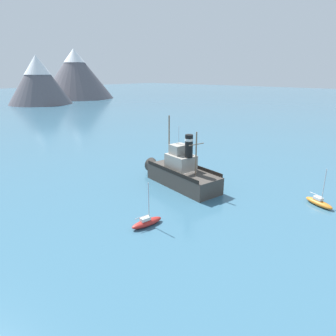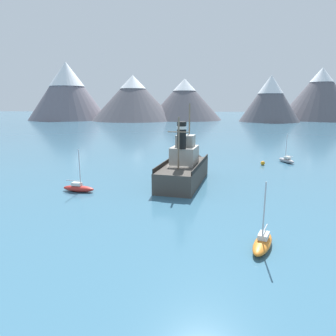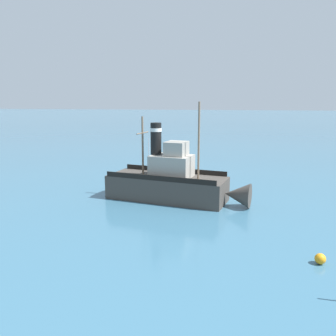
# 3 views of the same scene
# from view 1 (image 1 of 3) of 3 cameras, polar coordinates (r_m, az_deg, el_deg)

# --- Properties ---
(ground_plane) EXTENTS (600.00, 600.00, 0.00)m
(ground_plane) POSITION_cam_1_polar(r_m,az_deg,el_deg) (43.15, 3.12, -3.85)
(ground_plane) COLOR #38667F
(old_tugboat) EXTENTS (6.75, 14.79, 9.90)m
(old_tugboat) POSITION_cam_1_polar(r_m,az_deg,el_deg) (43.88, 2.33, -0.91)
(old_tugboat) COLOR #423D38
(old_tugboat) RESTS_ON ground
(sailboat_red) EXTENTS (3.93, 1.73, 4.90)m
(sailboat_red) POSITION_cam_1_polar(r_m,az_deg,el_deg) (33.00, -4.07, -10.23)
(sailboat_red) COLOR #B22823
(sailboat_red) RESTS_ON ground
(sailboat_grey) EXTENTS (2.33, 3.95, 4.90)m
(sailboat_grey) POSITION_cam_1_polar(r_m,az_deg,el_deg) (65.50, 2.30, 4.16)
(sailboat_grey) COLOR gray
(sailboat_grey) RESTS_ON ground
(sailboat_orange) EXTENTS (2.56, 3.92, 4.90)m
(sailboat_orange) POSITION_cam_1_polar(r_m,az_deg,el_deg) (42.02, 26.80, -5.84)
(sailboat_orange) COLOR orange
(sailboat_orange) RESTS_ON ground
(mooring_buoy) EXTENTS (0.68, 0.68, 0.68)m
(mooring_buoy) POSITION_cam_1_polar(r_m,az_deg,el_deg) (60.57, 1.44, 2.94)
(mooring_buoy) COLOR orange
(mooring_buoy) RESTS_ON ground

